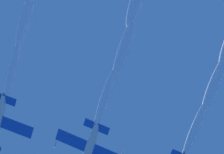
# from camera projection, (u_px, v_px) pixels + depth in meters

# --- Properties ---
(airplane_right_wingman) EXTENTS (9.73, 8.96, 3.41)m
(airplane_right_wingman) POSITION_uv_depth(u_px,v_px,m) (89.00, 151.00, 60.54)
(airplane_right_wingman) COLOR silver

